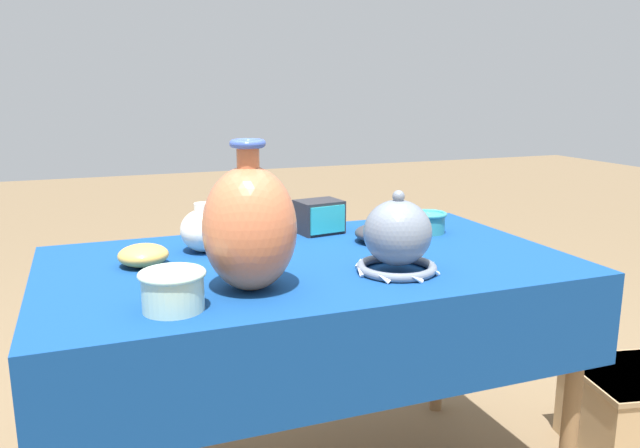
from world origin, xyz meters
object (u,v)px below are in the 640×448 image
object	(u,v)px
vase_tall_bulbous	(250,227)
cup_wide_teal	(429,222)
jar_round_ivory	(204,230)
mosaic_tile_box	(319,217)
wooden_crate	(635,410)
cup_wide_celadon	(173,289)
bowl_shallow_ochre	(143,255)
vase_dome_bell	(397,238)
bowl_shallow_charcoal	(380,233)

from	to	relation	value
vase_tall_bulbous	cup_wide_teal	world-z (taller)	vase_tall_bulbous
vase_tall_bulbous	jar_round_ivory	size ratio (longest dim) A/B	2.48
mosaic_tile_box	wooden_crate	size ratio (longest dim) A/B	0.33
mosaic_tile_box	cup_wide_celadon	size ratio (longest dim) A/B	1.07
cup_wide_celadon	bowl_shallow_ochre	xyz separation A→B (m)	(-0.03, 0.35, -0.02)
vase_tall_bulbous	cup_wide_celadon	distance (m)	0.22
vase_dome_bell	cup_wide_teal	xyz separation A→B (m)	(0.28, 0.33, -0.05)
vase_tall_bulbous	bowl_shallow_charcoal	xyz separation A→B (m)	(0.45, 0.28, -0.11)
bowl_shallow_ochre	wooden_crate	distance (m)	1.59
cup_wide_teal	vase_dome_bell	bearing A→B (deg)	-130.59
bowl_shallow_ochre	wooden_crate	world-z (taller)	bowl_shallow_ochre
vase_dome_bell	cup_wide_teal	bearing A→B (deg)	49.41
vase_dome_bell	vase_tall_bulbous	bearing A→B (deg)	-179.71
vase_tall_bulbous	wooden_crate	distance (m)	1.44
vase_tall_bulbous	bowl_shallow_ochre	xyz separation A→B (m)	(-0.20, 0.27, -0.11)
cup_wide_teal	bowl_shallow_charcoal	xyz separation A→B (m)	(-0.19, -0.05, -0.01)
vase_dome_bell	bowl_shallow_charcoal	size ratio (longest dim) A/B	1.40
mosaic_tile_box	cup_wide_teal	xyz separation A→B (m)	(0.31, -0.12, -0.01)
cup_wide_teal	bowl_shallow_ochre	bearing A→B (deg)	-176.15
mosaic_tile_box	cup_wide_celadon	xyz separation A→B (m)	(-0.51, -0.53, -0.01)
mosaic_tile_box	jar_round_ivory	bearing A→B (deg)	-174.33
cup_wide_celadon	bowl_shallow_ochre	bearing A→B (deg)	94.23
bowl_shallow_charcoal	bowl_shallow_ochre	size ratio (longest dim) A/B	1.18
cup_wide_celadon	wooden_crate	world-z (taller)	cup_wide_celadon
vase_tall_bulbous	vase_dome_bell	xyz separation A→B (m)	(0.36, 0.00, -0.06)
jar_round_ivory	bowl_shallow_ochre	xyz separation A→B (m)	(-0.17, -0.09, -0.03)
mosaic_tile_box	wooden_crate	distance (m)	1.18
jar_round_ivory	bowl_shallow_charcoal	bearing A→B (deg)	-8.87
vase_dome_bell	bowl_shallow_charcoal	bearing A→B (deg)	71.50
mosaic_tile_box	bowl_shallow_ochre	xyz separation A→B (m)	(-0.54, -0.18, -0.02)
bowl_shallow_charcoal	bowl_shallow_ochre	bearing A→B (deg)	-179.23
jar_round_ivory	bowl_shallow_ochre	bearing A→B (deg)	-153.08
cup_wide_teal	vase_tall_bulbous	bearing A→B (deg)	-152.85
mosaic_tile_box	jar_round_ivory	size ratio (longest dim) A/B	1.09
vase_dome_bell	cup_wide_celadon	xyz separation A→B (m)	(-0.54, -0.07, -0.04)
mosaic_tile_box	wooden_crate	world-z (taller)	mosaic_tile_box
vase_dome_bell	jar_round_ivory	distance (m)	0.53
vase_dome_bell	wooden_crate	bearing A→B (deg)	2.99
vase_tall_bulbous	wooden_crate	bearing A→B (deg)	2.21
vase_dome_bell	mosaic_tile_box	distance (m)	0.45
vase_tall_bulbous	jar_round_ivory	bearing A→B (deg)	95.74
bowl_shallow_ochre	mosaic_tile_box	bearing A→B (deg)	18.51
bowl_shallow_charcoal	bowl_shallow_ochre	distance (m)	0.66
vase_tall_bulbous	cup_wide_celadon	bearing A→B (deg)	-157.76
cup_wide_teal	cup_wide_celadon	xyz separation A→B (m)	(-0.82, -0.40, 0.01)
cup_wide_celadon	bowl_shallow_ochre	size ratio (longest dim) A/B	1.08
cup_wide_celadon	cup_wide_teal	bearing A→B (deg)	26.12
bowl_shallow_charcoal	mosaic_tile_box	bearing A→B (deg)	125.69
cup_wide_teal	wooden_crate	world-z (taller)	cup_wide_teal
cup_wide_celadon	mosaic_tile_box	bearing A→B (deg)	45.77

